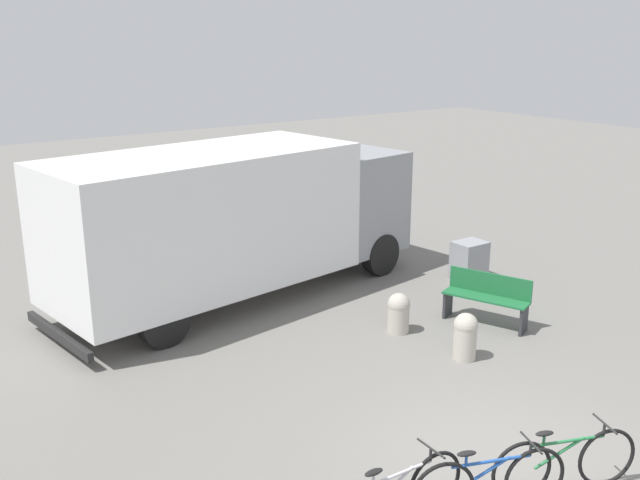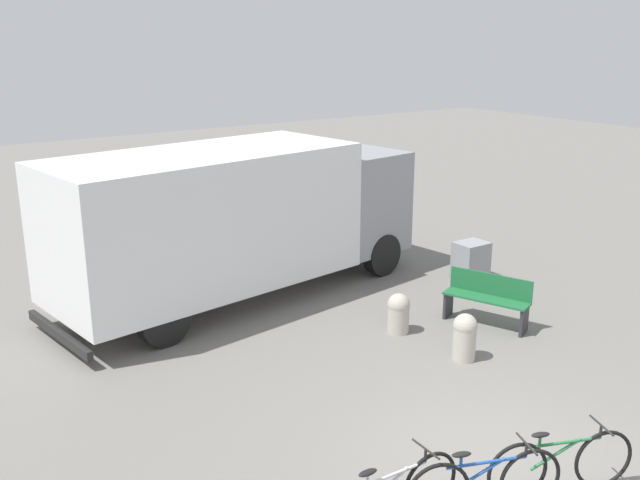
# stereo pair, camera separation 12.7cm
# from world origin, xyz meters

# --- Properties ---
(ground_plane) EXTENTS (60.00, 60.00, 0.00)m
(ground_plane) POSITION_xyz_m (0.00, 0.00, 0.00)
(ground_plane) COLOR slate
(delivery_truck) EXTENTS (7.81, 3.43, 2.95)m
(delivery_truck) POSITION_xyz_m (0.23, 6.92, 1.64)
(delivery_truck) COLOR white
(delivery_truck) RESTS_ON ground
(park_bench) EXTENTS (0.93, 1.56, 0.92)m
(park_bench) POSITION_xyz_m (3.20, 3.13, 0.51)
(park_bench) COLOR #1E6638
(park_bench) RESTS_ON ground
(bicycle_far) EXTENTS (1.70, 0.72, 0.82)m
(bicycle_far) POSITION_xyz_m (0.23, -0.75, 0.39)
(bicycle_far) COLOR black
(bicycle_far) RESTS_ON ground
(bollard_near_bench) EXTENTS (0.38, 0.38, 0.78)m
(bollard_near_bench) POSITION_xyz_m (1.84, 2.33, 0.41)
(bollard_near_bench) COLOR #B2AD9E
(bollard_near_bench) RESTS_ON ground
(bollard_far_bench) EXTENTS (0.39, 0.39, 0.71)m
(bollard_far_bench) POSITION_xyz_m (1.67, 3.74, 0.37)
(bollard_far_bench) COLOR #B2AD9E
(bollard_far_bench) RESTS_ON ground
(utility_box) EXTENTS (0.66, 0.54, 0.82)m
(utility_box) POSITION_xyz_m (4.70, 4.98, 0.41)
(utility_box) COLOR gray
(utility_box) RESTS_ON ground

